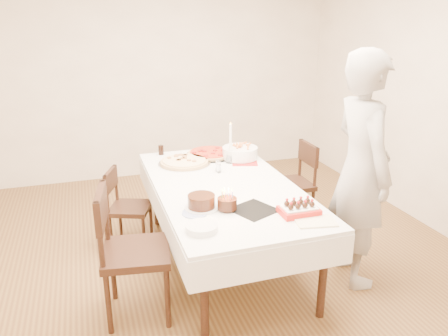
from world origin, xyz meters
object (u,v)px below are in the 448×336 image
object	(u,v)px
person	(361,171)
pasta_bowl	(240,153)
cola_glass	(161,150)
chair_right_savory	(290,184)
chair_left_dessert	(136,253)
chair_left_savory	(130,208)
layer_cake	(201,202)
taper_candle	(230,142)
dining_table	(224,224)
pizza_pepperoni	(210,153)
pizza_white	(184,162)
birthday_cake	(227,199)
strawberry_box	(299,210)

from	to	relation	value
person	pasta_bowl	size ratio (longest dim) A/B	5.42
person	cola_glass	size ratio (longest dim) A/B	18.98
chair_right_savory	pasta_bowl	world-z (taller)	chair_right_savory
chair_left_dessert	pasta_bowl	world-z (taller)	chair_left_dessert
chair_left_savory	layer_cake	size ratio (longest dim) A/B	2.98
taper_candle	person	bearing A→B (deg)	-55.66
dining_table	chair_right_savory	world-z (taller)	chair_right_savory
pasta_bowl	cola_glass	size ratio (longest dim) A/B	3.50
dining_table	taper_candle	size ratio (longest dim) A/B	5.26
cola_glass	layer_cake	size ratio (longest dim) A/B	0.38
chair_left_dessert	taper_candle	xyz separation A→B (m)	(1.05, 1.01, 0.45)
chair_left_savory	pizza_pepperoni	size ratio (longest dim) A/B	1.55
pizza_pepperoni	chair_left_savory	bearing A→B (deg)	-164.78
dining_table	pasta_bowl	distance (m)	0.83
chair_left_savory	pizza_pepperoni	xyz separation A→B (m)	(0.86, 0.23, 0.39)
dining_table	pasta_bowl	world-z (taller)	pasta_bowl
pizza_white	birthday_cake	size ratio (longest dim) A/B	3.44
pizza_pepperoni	birthday_cake	size ratio (longest dim) A/B	3.39
layer_cake	chair_left_dessert	bearing A→B (deg)	-172.41
dining_table	cola_glass	bearing A→B (deg)	109.87
cola_glass	strawberry_box	size ratio (longest dim) A/B	0.36
pizza_white	strawberry_box	size ratio (longest dim) A/B	1.81
pasta_bowl	layer_cake	size ratio (longest dim) A/B	1.35
chair_left_dessert	birthday_cake	size ratio (longest dim) A/B	6.86
strawberry_box	pizza_pepperoni	bearing A→B (deg)	98.03
pasta_bowl	chair_left_dessert	bearing A→B (deg)	-137.21
pasta_bowl	pizza_white	bearing A→B (deg)	179.11
pizza_pepperoni	person	bearing A→B (deg)	-57.54
person	chair_left_savory	bearing A→B (deg)	63.39
dining_table	taper_candle	distance (m)	0.82
dining_table	pasta_bowl	xyz separation A→B (m)	(0.36, 0.61, 0.44)
dining_table	chair_left_savory	xyz separation A→B (m)	(-0.75, 0.57, 0.01)
pasta_bowl	taper_candle	xyz separation A→B (m)	(-0.13, -0.08, 0.14)
chair_right_savory	taper_candle	bearing A→B (deg)	-179.58
chair_left_savory	strawberry_box	xyz separation A→B (m)	(1.08, -1.30, 0.40)
person	taper_candle	world-z (taller)	person
dining_table	chair_left_dessert	bearing A→B (deg)	-149.38
person	taper_candle	size ratio (longest dim) A/B	4.65
taper_candle	pizza_pepperoni	bearing A→B (deg)	114.35
chair_left_savory	pizza_pepperoni	bearing A→B (deg)	-143.74
chair_left_dessert	cola_glass	bearing A→B (deg)	-98.42
chair_left_dessert	chair_left_savory	bearing A→B (deg)	-84.85
dining_table	chair_right_savory	xyz separation A→B (m)	(0.90, 0.53, 0.06)
pizza_pepperoni	chair_left_dessert	bearing A→B (deg)	-125.86
pizza_pepperoni	cola_glass	size ratio (longest dim) A/B	5.00
birthday_cake	strawberry_box	distance (m)	0.52
chair_left_dessert	pasta_bowl	distance (m)	1.63
dining_table	pizza_white	xyz separation A→B (m)	(-0.20, 0.62, 0.40)
person	layer_cake	size ratio (longest dim) A/B	7.29
pasta_bowl	dining_table	bearing A→B (deg)	-120.88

